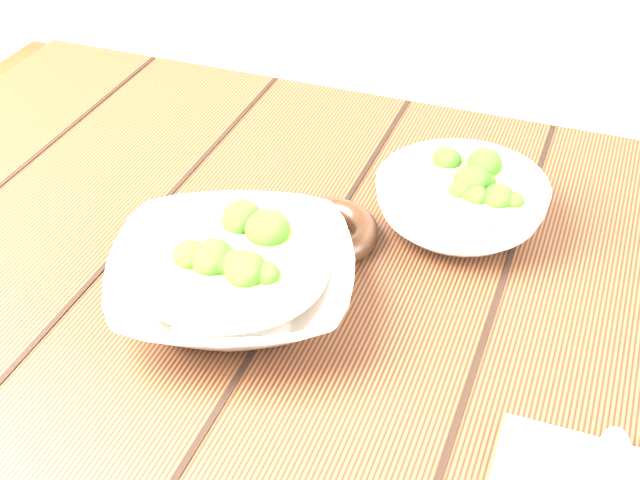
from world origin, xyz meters
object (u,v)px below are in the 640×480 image
Objects in this scene: table at (323,355)px; soup_bowl_back at (460,203)px; soup_bowl_front at (232,279)px; trivet at (326,232)px.

table is 0.23m from soup_bowl_back.
table is at bearing 49.80° from soup_bowl_front.
trivet is (-0.02, 0.05, 0.13)m from table.
table is 0.18m from soup_bowl_front.
soup_bowl_front is 0.27m from soup_bowl_back.
soup_bowl_back is 0.15m from trivet.
table is 3.88× the size of soup_bowl_front.
table is 0.14m from trivet.
table is 10.43× the size of trivet.
trivet reaches higher than table.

